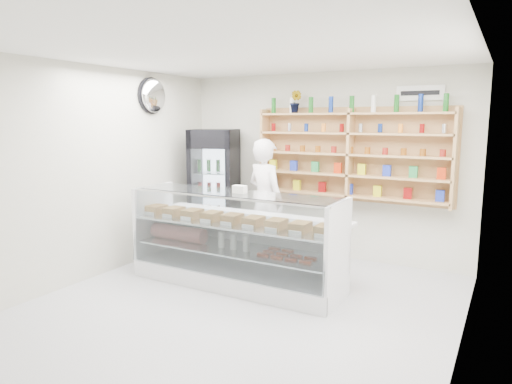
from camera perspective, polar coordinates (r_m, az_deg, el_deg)
The scene contains 8 objects.
room at distance 4.86m, azimuth -2.60°, elevation 0.82°, with size 5.00×5.00×5.00m.
display_counter at distance 5.90m, azimuth -2.47°, elevation -8.32°, with size 2.76×0.82×1.20m.
shop_worker at distance 6.66m, azimuth 1.20°, elevation -1.19°, with size 0.67×0.44×1.83m, color white.
drinks_cooler at distance 7.42m, azimuth -5.22°, elevation 0.31°, with size 0.87×0.86×1.94m.
wall_shelving at distance 6.76m, azimuth 11.69°, elevation 4.59°, with size 2.84×0.28×1.33m.
potted_plant at distance 7.06m, azimuth 4.98°, elevation 11.17°, with size 0.19×0.15×0.34m, color #1E6626.
security_mirror at distance 7.09m, azimuth -12.66°, elevation 11.68°, with size 0.15×0.50×0.50m, color silver.
wall_sign at distance 6.66m, azimuth 19.82°, elevation 11.56°, with size 0.62×0.03×0.20m, color white.
Camera 1 is at (2.55, -4.08, 2.09)m, focal length 32.00 mm.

